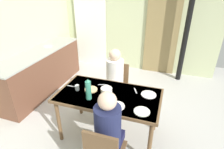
% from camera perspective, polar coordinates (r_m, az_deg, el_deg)
% --- Properties ---
extents(ground_plane, '(6.36, 6.36, 0.00)m').
position_cam_1_polar(ground_plane, '(3.33, -3.22, -14.52)').
color(ground_plane, '#BCBAB6').
extents(wall_back, '(4.16, 0.10, 2.86)m').
position_cam_1_polar(wall_back, '(4.90, 7.31, 17.76)').
color(wall_back, '#BAC395').
rests_on(wall_back, ground_plane).
extents(wall_left, '(0.10, 3.67, 2.86)m').
position_cam_1_polar(wall_left, '(4.21, -27.15, 13.57)').
color(wall_left, '#B8BF98').
rests_on(wall_left, ground_plane).
extents(door_wooden, '(0.80, 0.05, 2.00)m').
position_cam_1_polar(door_wooden, '(4.83, 15.13, 11.69)').
color(door_wooden, olive).
rests_on(door_wooden, ground_plane).
extents(stove_pipe_column, '(0.12, 0.12, 2.86)m').
position_cam_1_polar(stove_pipe_column, '(4.47, 22.69, 15.08)').
color(stove_pipe_column, black).
rests_on(stove_pipe_column, ground_plane).
extents(curtain_panel, '(0.90, 0.03, 2.40)m').
position_cam_1_polar(curtain_panel, '(5.23, -6.81, 15.81)').
color(curtain_panel, white).
rests_on(curtain_panel, ground_plane).
extents(kitchen_counter, '(0.61, 2.29, 0.91)m').
position_cam_1_polar(kitchen_counter, '(4.30, -21.07, 1.07)').
color(kitchen_counter, brown).
rests_on(kitchen_counter, ground_plane).
extents(dining_table, '(1.48, 0.81, 0.76)m').
position_cam_1_polar(dining_table, '(2.68, -1.02, -7.61)').
color(dining_table, brown).
rests_on(dining_table, ground_plane).
extents(chair_far_diner, '(0.40, 0.40, 0.87)m').
position_cam_1_polar(chair_far_diner, '(3.42, 1.50, -2.92)').
color(chair_far_diner, brown).
rests_on(chair_far_diner, ground_plane).
extents(person_near_diner, '(0.30, 0.37, 0.77)m').
position_cam_1_polar(person_near_diner, '(2.11, -1.23, -15.53)').
color(person_near_diner, '#1B1C43').
rests_on(person_near_diner, ground_plane).
extents(person_far_diner, '(0.30, 0.37, 0.77)m').
position_cam_1_polar(person_far_diner, '(3.17, 0.83, 0.35)').
color(person_far_diner, silver).
rests_on(person_far_diner, ground_plane).
extents(water_bottle_green_near, '(0.08, 0.08, 0.30)m').
position_cam_1_polar(water_bottle_green_near, '(2.50, -7.37, -4.71)').
color(water_bottle_green_near, '#36886C').
rests_on(water_bottle_green_near, dining_table).
extents(serving_bowl_center, '(0.17, 0.17, 0.05)m').
position_cam_1_polar(serving_bowl_center, '(2.70, -1.74, -4.74)').
color(serving_bowl_center, '#F0DFCB').
rests_on(serving_bowl_center, dining_table).
extents(dinner_plate_near_left, '(0.22, 0.22, 0.01)m').
position_cam_1_polar(dinner_plate_near_left, '(2.68, 11.33, -6.16)').
color(dinner_plate_near_left, white).
rests_on(dinner_plate_near_left, dining_table).
extents(dinner_plate_near_right, '(0.20, 0.20, 0.01)m').
position_cam_1_polar(dinner_plate_near_right, '(2.35, 9.28, -11.29)').
color(dinner_plate_near_right, white).
rests_on(dinner_plate_near_right, dining_table).
extents(dinner_plate_far_center, '(0.22, 0.22, 0.01)m').
position_cam_1_polar(dinner_plate_far_center, '(2.41, 1.28, -9.81)').
color(dinner_plate_far_center, white).
rests_on(dinner_plate_far_center, dining_table).
extents(drinking_glass_by_near_diner, '(0.06, 0.06, 0.10)m').
position_cam_1_polar(drinking_glass_by_near_diner, '(2.54, -0.71, -6.38)').
color(drinking_glass_by_near_diner, silver).
rests_on(drinking_glass_by_near_diner, dining_table).
extents(drinking_glass_by_far_diner, '(0.06, 0.06, 0.09)m').
position_cam_1_polar(drinking_glass_by_far_diner, '(2.76, -10.78, -4.07)').
color(drinking_glass_by_far_diner, silver).
rests_on(drinking_glass_by_far_diner, dining_table).
extents(bread_plate_sliced, '(0.19, 0.19, 0.02)m').
position_cam_1_polar(bread_plate_sliced, '(2.75, -6.54, -4.66)').
color(bread_plate_sliced, '#DBB77A').
rests_on(bread_plate_sliced, dining_table).
extents(cutlery_knife_near, '(0.15, 0.02, 0.00)m').
position_cam_1_polar(cutlery_knife_near, '(2.90, -12.49, -3.56)').
color(cutlery_knife_near, silver).
rests_on(cutlery_knife_near, dining_table).
extents(cutlery_fork_near, '(0.08, 0.14, 0.00)m').
position_cam_1_polar(cutlery_fork_near, '(2.75, 7.32, -4.98)').
color(cutlery_fork_near, silver).
rests_on(cutlery_fork_near, dining_table).
extents(cutlery_knife_far, '(0.15, 0.06, 0.00)m').
position_cam_1_polar(cutlery_knife_far, '(2.88, -2.86, -3.19)').
color(cutlery_knife_far, silver).
rests_on(cutlery_knife_far, dining_table).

